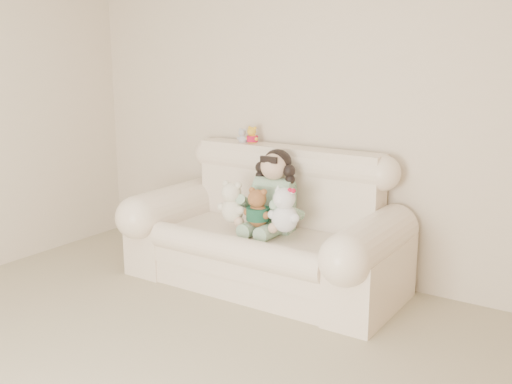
{
  "coord_description": "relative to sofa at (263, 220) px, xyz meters",
  "views": [
    {
      "loc": [
        2.16,
        -1.65,
        1.74
      ],
      "look_at": [
        -0.18,
        1.9,
        0.75
      ],
      "focal_mm": 41.98,
      "sensor_mm": 36.0,
      "label": 1
    }
  ],
  "objects": [
    {
      "name": "seated_child",
      "position": [
        0.05,
        0.08,
        0.22
      ],
      "size": [
        0.44,
        0.51,
        0.63
      ],
      "primitive_type": null,
      "rotation": [
        0.0,
        0.0,
        0.14
      ],
      "color": "#2D783E",
      "rests_on": "sofa"
    },
    {
      "name": "cream_teddy",
      "position": [
        -0.19,
        -0.14,
        0.17
      ],
      "size": [
        0.29,
        0.25,
        0.37
      ],
      "primitive_type": null,
      "rotation": [
        0.0,
        0.0,
        -0.33
      ],
      "color": "white",
      "rests_on": "sofa"
    },
    {
      "name": "sofa",
      "position": [
        0.0,
        0.0,
        0.0
      ],
      "size": [
        2.1,
        0.95,
        1.03
      ],
      "primitive_type": null,
      "color": "#FFE7CD",
      "rests_on": "floor"
    },
    {
      "name": "wall_back",
      "position": [
        0.18,
        0.5,
        0.78
      ],
      "size": [
        4.5,
        0.0,
        4.5
      ],
      "primitive_type": "plane",
      "rotation": [
        1.57,
        0.0,
        0.0
      ],
      "color": "beige",
      "rests_on": "ground"
    },
    {
      "name": "grey_mini_plush",
      "position": [
        -0.43,
        0.36,
        0.57
      ],
      "size": [
        0.1,
        0.08,
        0.15
      ],
      "primitive_type": null,
      "rotation": [
        0.0,
        0.0,
        -0.05
      ],
      "color": "#BABBC2",
      "rests_on": "sofa"
    },
    {
      "name": "white_cat",
      "position": [
        0.26,
        -0.13,
        0.18
      ],
      "size": [
        0.27,
        0.22,
        0.39
      ],
      "primitive_type": null,
      "rotation": [
        0.0,
        0.0,
        0.11
      ],
      "color": "white",
      "rests_on": "sofa"
    },
    {
      "name": "brown_teddy",
      "position": [
        0.03,
        -0.13,
        0.16
      ],
      "size": [
        0.26,
        0.22,
        0.34
      ],
      "primitive_type": null,
      "rotation": [
        0.0,
        0.0,
        -0.27
      ],
      "color": "brown",
      "rests_on": "sofa"
    },
    {
      "name": "yellow_mini_bear",
      "position": [
        -0.34,
        0.36,
        0.58
      ],
      "size": [
        0.12,
        0.09,
        0.18
      ],
      "primitive_type": null,
      "rotation": [
        0.0,
        0.0,
        -0.01
      ],
      "color": "yellow",
      "rests_on": "sofa"
    }
  ]
}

